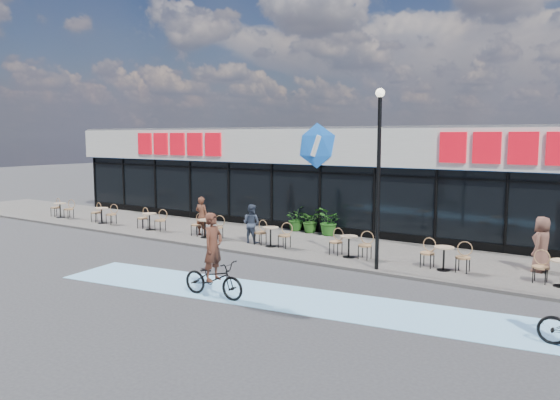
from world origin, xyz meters
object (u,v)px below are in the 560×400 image
patron_left (202,216)px  pedestrian_a (542,244)px  potted_plant_right (329,221)px  lamp_post (379,164)px  cyclist_a (213,269)px  bistro_set_0 (62,208)px  patron_right (251,224)px  potted_plant_mid (310,220)px  potted_plant_left (295,218)px

patron_left → pedestrian_a: 12.74m
pedestrian_a → potted_plant_right: bearing=-89.1°
lamp_post → patron_left: lamp_post is taller
patron_left → cyclist_a: cyclist_a is taller
pedestrian_a → cyclist_a: bearing=-30.0°
lamp_post → pedestrian_a: size_ratio=3.25×
bistro_set_0 → patron_right: patron_right is taller
bistro_set_0 → cyclist_a: size_ratio=0.69×
potted_plant_mid → patron_left: 4.59m
potted_plant_left → potted_plant_right: 1.84m
potted_plant_left → pedestrian_a: pedestrian_a is taller
patron_right → pedestrian_a: size_ratio=0.88×
patron_right → pedestrian_a: pedestrian_a is taller
potted_plant_mid → patron_right: patron_right is taller
patron_right → cyclist_a: bearing=115.6°
potted_plant_right → potted_plant_mid: bearing=170.3°
lamp_post → potted_plant_mid: lamp_post is taller
lamp_post → potted_plant_right: size_ratio=4.70×
lamp_post → pedestrian_a: bearing=30.1°
potted_plant_right → pedestrian_a: size_ratio=0.69×
bistro_set_0 → cyclist_a: cyclist_a is taller
potted_plant_left → pedestrian_a: (10.10, -1.95, 0.32)m
potted_plant_mid → patron_left: size_ratio=0.65×
bistro_set_0 → pedestrian_a: pedestrian_a is taller
potted_plant_right → patron_right: size_ratio=0.78×
potted_plant_left → cyclist_a: 9.83m
potted_plant_mid → patron_right: (-0.71, -3.22, 0.23)m
lamp_post → patron_right: 6.37m
lamp_post → cyclist_a: size_ratio=2.47×
potted_plant_mid → patron_left: patron_left is taller
potted_plant_left → cyclist_a: (3.34, -9.24, 0.11)m
lamp_post → pedestrian_a: lamp_post is taller
lamp_post → bistro_set_0: lamp_post is taller
bistro_set_0 → potted_plant_mid: (12.67, 3.30, 0.07)m
potted_plant_mid → potted_plant_left: bearing=177.7°
potted_plant_right → patron_left: 5.29m
lamp_post → potted_plant_right: 6.40m
potted_plant_left → patron_left: size_ratio=0.66×
potted_plant_left → potted_plant_mid: potted_plant_left is taller
lamp_post → potted_plant_right: bearing=133.4°
lamp_post → cyclist_a: bearing=-117.2°
potted_plant_left → patron_left: (-2.59, -3.12, 0.28)m
bistro_set_0 → potted_plant_left: (11.88, 3.33, 0.07)m
bistro_set_0 → potted_plant_right: bearing=12.9°
bistro_set_0 → patron_right: bearing=0.4°
potted_plant_mid → patron_left: bearing=-137.7°
patron_left → cyclist_a: bearing=128.6°
potted_plant_right → patron_right: (-1.74, -3.05, 0.16)m
patron_left → patron_right: size_ratio=1.07×
lamp_post → patron_right: lamp_post is taller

